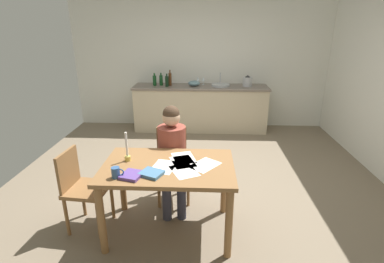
{
  "coord_description": "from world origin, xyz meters",
  "views": [
    {
      "loc": [
        0.09,
        -3.54,
        2.02
      ],
      "look_at": [
        -0.05,
        -0.29,
        0.85
      ],
      "focal_mm": 27.51,
      "sensor_mm": 36.0,
      "label": 1
    }
  ],
  "objects_px": {
    "candlestick": "(127,153)",
    "mixing_bowl": "(194,83)",
    "book_magazine": "(132,175)",
    "stovetop_kettle": "(247,81)",
    "bottle_sauce": "(170,79)",
    "bottle_oil": "(155,80)",
    "chair_side_empty": "(82,186)",
    "chair_at_table": "(172,160)",
    "wine_glass_near_sink": "(203,79)",
    "wine_glass_by_kettle": "(198,79)",
    "bottle_vinegar": "(161,80)",
    "coffee_mug": "(116,172)",
    "book_cookery": "(152,173)",
    "dining_table": "(168,176)",
    "bottle_wine_red": "(167,81)",
    "person_seated": "(172,151)",
    "sink_unit": "(220,85)"
  },
  "relations": [
    {
      "from": "dining_table",
      "to": "person_seated",
      "type": "distance_m",
      "value": 0.51
    },
    {
      "from": "candlestick",
      "to": "mixing_bowl",
      "type": "distance_m",
      "value": 3.2
    },
    {
      "from": "wine_glass_near_sink",
      "to": "bottle_sauce",
      "type": "bearing_deg",
      "value": -167.9
    },
    {
      "from": "sink_unit",
      "to": "wine_glass_near_sink",
      "type": "bearing_deg",
      "value": 156.76
    },
    {
      "from": "stovetop_kettle",
      "to": "wine_glass_by_kettle",
      "type": "bearing_deg",
      "value": 171.22
    },
    {
      "from": "chair_at_table",
      "to": "chair_side_empty",
      "type": "relative_size",
      "value": 1.02
    },
    {
      "from": "book_cookery",
      "to": "bottle_wine_red",
      "type": "height_order",
      "value": "bottle_wine_red"
    },
    {
      "from": "bottle_oil",
      "to": "chair_side_empty",
      "type": "bearing_deg",
      "value": -94.27
    },
    {
      "from": "chair_side_empty",
      "to": "wine_glass_near_sink",
      "type": "distance_m",
      "value": 3.6
    },
    {
      "from": "wine_glass_by_kettle",
      "to": "wine_glass_near_sink",
      "type": "bearing_deg",
      "value": 0.0
    },
    {
      "from": "person_seated",
      "to": "bottle_vinegar",
      "type": "bearing_deg",
      "value": 100.64
    },
    {
      "from": "bottle_oil",
      "to": "wine_glass_near_sink",
      "type": "bearing_deg",
      "value": 8.56
    },
    {
      "from": "stovetop_kettle",
      "to": "chair_at_table",
      "type": "bearing_deg",
      "value": -115.09
    },
    {
      "from": "book_magazine",
      "to": "bottle_vinegar",
      "type": "relative_size",
      "value": 0.76
    },
    {
      "from": "bottle_sauce",
      "to": "wine_glass_by_kettle",
      "type": "bearing_deg",
      "value": 14.4
    },
    {
      "from": "wine_glass_by_kettle",
      "to": "dining_table",
      "type": "bearing_deg",
      "value": -93.36
    },
    {
      "from": "bottle_oil",
      "to": "mixing_bowl",
      "type": "bearing_deg",
      "value": -0.08
    },
    {
      "from": "dining_table",
      "to": "wine_glass_near_sink",
      "type": "relative_size",
      "value": 8.28
    },
    {
      "from": "chair_side_empty",
      "to": "sink_unit",
      "type": "height_order",
      "value": "sink_unit"
    },
    {
      "from": "chair_at_table",
      "to": "bottle_sauce",
      "type": "xyz_separation_m",
      "value": [
        -0.32,
        2.58,
        0.54
      ]
    },
    {
      "from": "chair_side_empty",
      "to": "mixing_bowl",
      "type": "height_order",
      "value": "mixing_bowl"
    },
    {
      "from": "dining_table",
      "to": "bottle_wine_red",
      "type": "distance_m",
      "value": 3.18
    },
    {
      "from": "dining_table",
      "to": "bottle_wine_red",
      "type": "bearing_deg",
      "value": 97.3
    },
    {
      "from": "coffee_mug",
      "to": "book_cookery",
      "type": "bearing_deg",
      "value": 12.16
    },
    {
      "from": "sink_unit",
      "to": "bottle_oil",
      "type": "bearing_deg",
      "value": 179.99
    },
    {
      "from": "wine_glass_by_kettle",
      "to": "chair_side_empty",
      "type": "bearing_deg",
      "value": -108.15
    },
    {
      "from": "dining_table",
      "to": "chair_side_empty",
      "type": "xyz_separation_m",
      "value": [
        -0.9,
        0.03,
        -0.16
      ]
    },
    {
      "from": "chair_at_table",
      "to": "bottle_sauce",
      "type": "height_order",
      "value": "bottle_sauce"
    },
    {
      "from": "bottle_sauce",
      "to": "bottle_vinegar",
      "type": "bearing_deg",
      "value": 172.83
    },
    {
      "from": "coffee_mug",
      "to": "wine_glass_near_sink",
      "type": "bearing_deg",
      "value": 78.6
    },
    {
      "from": "dining_table",
      "to": "wine_glass_near_sink",
      "type": "xyz_separation_m",
      "value": [
        0.31,
        3.38,
        0.37
      ]
    },
    {
      "from": "book_magazine",
      "to": "bottle_sauce",
      "type": "relative_size",
      "value": 0.61
    },
    {
      "from": "book_magazine",
      "to": "stovetop_kettle",
      "type": "xyz_separation_m",
      "value": [
        1.46,
        3.47,
        0.23
      ]
    },
    {
      "from": "book_cookery",
      "to": "bottle_oil",
      "type": "bearing_deg",
      "value": 122.6
    },
    {
      "from": "candlestick",
      "to": "bottle_vinegar",
      "type": "bearing_deg",
      "value": 92.16
    },
    {
      "from": "dining_table",
      "to": "stovetop_kettle",
      "type": "bearing_deg",
      "value": 70.07
    },
    {
      "from": "book_cookery",
      "to": "coffee_mug",
      "type": "bearing_deg",
      "value": -144.1
    },
    {
      "from": "candlestick",
      "to": "book_magazine",
      "type": "relative_size",
      "value": 1.61
    },
    {
      "from": "chair_at_table",
      "to": "bottle_vinegar",
      "type": "height_order",
      "value": "bottle_vinegar"
    },
    {
      "from": "mixing_bowl",
      "to": "bottle_sauce",
      "type": "bearing_deg",
      "value": 179.31
    },
    {
      "from": "book_magazine",
      "to": "coffee_mug",
      "type": "bearing_deg",
      "value": -154.29
    },
    {
      "from": "bottle_wine_red",
      "to": "mixing_bowl",
      "type": "distance_m",
      "value": 0.54
    },
    {
      "from": "sink_unit",
      "to": "wine_glass_near_sink",
      "type": "xyz_separation_m",
      "value": [
        -0.34,
        0.15,
        0.09
      ]
    },
    {
      "from": "dining_table",
      "to": "stovetop_kettle",
      "type": "height_order",
      "value": "stovetop_kettle"
    },
    {
      "from": "dining_table",
      "to": "bottle_vinegar",
      "type": "height_order",
      "value": "bottle_vinegar"
    },
    {
      "from": "coffee_mug",
      "to": "bottle_oil",
      "type": "distance_m",
      "value": 3.51
    },
    {
      "from": "sink_unit",
      "to": "dining_table",
      "type": "bearing_deg",
      "value": -101.32
    },
    {
      "from": "candlestick",
      "to": "bottle_sauce",
      "type": "relative_size",
      "value": 0.98
    },
    {
      "from": "chair_at_table",
      "to": "wine_glass_near_sink",
      "type": "distance_m",
      "value": 2.79
    },
    {
      "from": "bottle_sauce",
      "to": "book_magazine",
      "type": "bearing_deg",
      "value": -89.09
    }
  ]
}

